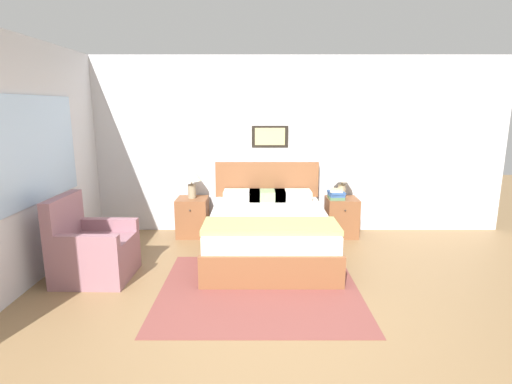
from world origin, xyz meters
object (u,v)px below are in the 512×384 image
Objects in this scene: bed at (269,231)px; table_lamp_near_window at (191,175)px; nightstand_by_door at (341,217)px; armchair at (92,251)px; nightstand_near_window at (193,217)px; table_lamp_by_door at (343,175)px.

bed is 1.48m from table_lamp_near_window.
bed is at bearing -145.00° from nightstand_by_door.
bed is at bearing 111.63° from armchair.
table_lamp_near_window reaches higher than nightstand_near_window.
nightstand_by_door is at bearing -60.05° from table_lamp_by_door.
nightstand_by_door is (3.08, 1.50, -0.03)m from armchair.
bed is 1.34m from nightstand_near_window.
nightstand_near_window is (0.88, 1.50, -0.03)m from armchair.
nightstand_by_door is at bearing 0.00° from nightstand_near_window.
nightstand_by_door is (2.20, 0.00, 0.00)m from nightstand_near_window.
armchair is 1.94× the size of table_lamp_by_door.
armchair is 1.65× the size of nightstand_near_window.
armchair reaches higher than nightstand_by_door.
table_lamp_near_window is at bearing 179.59° from nightstand_by_door.
table_lamp_by_door reaches higher than nightstand_near_window.
table_lamp_by_door is at bearing 0.41° from nightstand_near_window.
nightstand_by_door is 1.17× the size of table_lamp_by_door.
bed is 2.16× the size of armchair.
table_lamp_near_window is 1.00× the size of table_lamp_by_door.
nightstand_by_door is 0.62m from table_lamp_by_door.
bed is at bearing -144.22° from table_lamp_by_door.
table_lamp_by_door is (1.09, 0.79, 0.60)m from bed.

